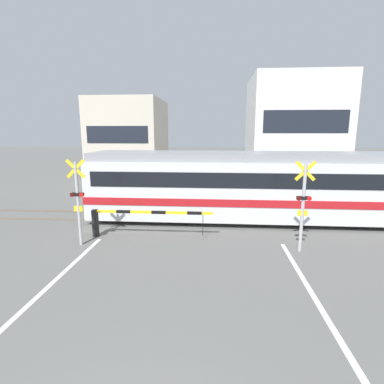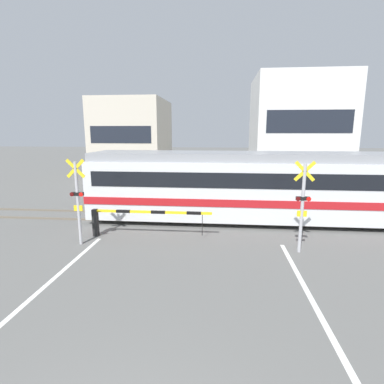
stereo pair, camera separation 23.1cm
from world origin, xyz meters
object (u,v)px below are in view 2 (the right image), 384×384
(commuter_train, at_px, (304,186))
(crossing_signal_right, at_px, (302,203))
(crossing_barrier_near, at_px, (128,217))
(pedestrian, at_px, (199,184))
(crossing_signal_left, at_px, (78,198))
(crossing_barrier_far, at_px, (242,192))

(commuter_train, bearing_deg, crossing_signal_right, -105.35)
(crossing_barrier_near, height_order, pedestrian, pedestrian)
(crossing_signal_left, xyz_separation_m, pedestrian, (3.73, 8.14, -0.82))
(crossing_barrier_far, distance_m, crossing_signal_left, 8.96)
(crossing_barrier_near, bearing_deg, commuter_train, 20.75)
(crossing_signal_left, bearing_deg, crossing_signal_right, 0.00)
(commuter_train, bearing_deg, crossing_barrier_far, 133.09)
(crossing_signal_right, distance_m, pedestrian, 9.13)
(commuter_train, bearing_deg, crossing_signal_left, -157.45)
(crossing_barrier_near, distance_m, crossing_barrier_far, 7.22)
(crossing_barrier_near, bearing_deg, crossing_signal_left, -149.56)
(commuter_train, height_order, crossing_signal_right, commuter_train)
(crossing_signal_left, relative_size, pedestrian, 1.97)
(commuter_train, distance_m, crossing_signal_right, 3.78)
(crossing_barrier_far, height_order, crossing_signal_right, crossing_signal_right)
(commuter_train, relative_size, crossing_signal_left, 6.17)
(crossing_barrier_far, relative_size, crossing_signal_right, 1.49)
(crossing_barrier_far, distance_m, pedestrian, 3.10)
(crossing_barrier_far, bearing_deg, pedestrian, 144.78)
(crossing_signal_right, bearing_deg, pedestrian, 116.50)
(pedestrian, bearing_deg, crossing_barrier_far, -35.22)
(crossing_signal_right, xyz_separation_m, pedestrian, (-4.06, 8.14, -0.82))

